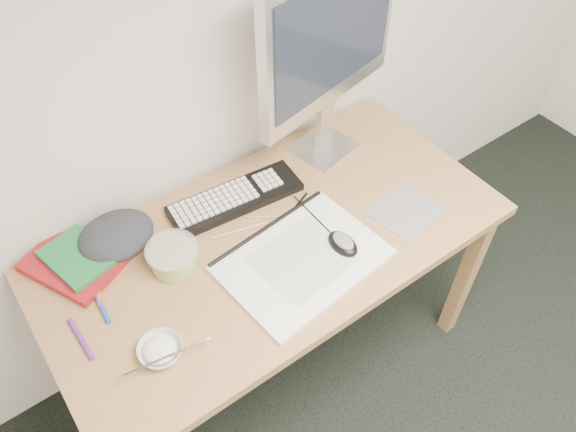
% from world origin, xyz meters
% --- Properties ---
extents(desk, '(1.40, 0.70, 0.75)m').
position_xyz_m(desk, '(-0.33, 1.43, 0.67)').
color(desk, '#A3794A').
rests_on(desk, ground).
extents(mousepad, '(0.22, 0.21, 0.00)m').
position_xyz_m(mousepad, '(0.06, 1.27, 0.75)').
color(mousepad, gray).
rests_on(mousepad, desk).
extents(sketchpad, '(0.49, 0.37, 0.01)m').
position_xyz_m(sketchpad, '(-0.32, 1.31, 0.76)').
color(sketchpad, silver).
rests_on(sketchpad, desk).
extents(keyboard, '(0.44, 0.18, 0.03)m').
position_xyz_m(keyboard, '(-0.35, 1.62, 0.76)').
color(keyboard, black).
rests_on(keyboard, desk).
extents(monitor, '(0.57, 0.21, 0.67)m').
position_xyz_m(monitor, '(0.04, 1.66, 1.17)').
color(monitor, silver).
rests_on(monitor, desk).
extents(mouse, '(0.07, 0.11, 0.04)m').
position_xyz_m(mouse, '(-0.19, 1.28, 0.78)').
color(mouse, black).
rests_on(mouse, sketchpad).
extents(rice_bowl, '(0.14, 0.14, 0.04)m').
position_xyz_m(rice_bowl, '(-0.79, 1.28, 0.77)').
color(rice_bowl, white).
rests_on(rice_bowl, desk).
extents(chopsticks, '(0.23, 0.05, 0.02)m').
position_xyz_m(chopsticks, '(-0.79, 1.25, 0.79)').
color(chopsticks, silver).
rests_on(chopsticks, rice_bowl).
extents(fruit_tub, '(0.17, 0.17, 0.07)m').
position_xyz_m(fruit_tub, '(-0.62, 1.51, 0.79)').
color(fruit_tub, gold).
rests_on(fruit_tub, desk).
extents(book_red, '(0.29, 0.32, 0.03)m').
position_xyz_m(book_red, '(-0.86, 1.68, 0.76)').
color(book_red, maroon).
rests_on(book_red, desk).
extents(book_green, '(0.19, 0.23, 0.02)m').
position_xyz_m(book_green, '(-0.85, 1.68, 0.79)').
color(book_green, '#1B6F37').
rests_on(book_green, book_red).
extents(cloth_lump, '(0.22, 0.19, 0.08)m').
position_xyz_m(cloth_lump, '(-0.72, 1.68, 0.79)').
color(cloth_lump, '#25272C').
rests_on(cloth_lump, desk).
extents(pencil_pink, '(0.17, 0.05, 0.01)m').
position_xyz_m(pencil_pink, '(-0.40, 1.51, 0.75)').
color(pencil_pink, pink).
rests_on(pencil_pink, desk).
extents(pencil_tan, '(0.16, 0.11, 0.01)m').
position_xyz_m(pencil_tan, '(-0.28, 1.49, 0.75)').
color(pencil_tan, tan).
rests_on(pencil_tan, desk).
extents(pencil_black, '(0.18, 0.08, 0.01)m').
position_xyz_m(pencil_black, '(-0.23, 1.48, 0.75)').
color(pencil_black, black).
rests_on(pencil_black, desk).
extents(marker_blue, '(0.02, 0.14, 0.01)m').
position_xyz_m(marker_blue, '(-0.86, 1.51, 0.76)').
color(marker_blue, '#2044B0').
rests_on(marker_blue, desk).
extents(marker_orange, '(0.06, 0.13, 0.01)m').
position_xyz_m(marker_orange, '(-0.84, 1.57, 0.76)').
color(marker_orange, '#D95319').
rests_on(marker_orange, desk).
extents(marker_purple, '(0.02, 0.14, 0.01)m').
position_xyz_m(marker_purple, '(-0.94, 1.44, 0.76)').
color(marker_purple, '#682487').
rests_on(marker_purple, desk).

